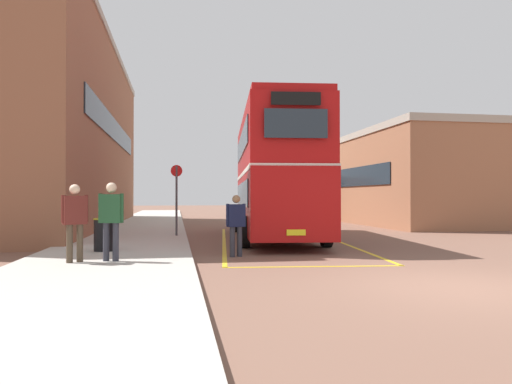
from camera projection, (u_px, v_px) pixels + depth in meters
name	position (u px, v px, depth m)	size (l,w,h in m)	color
ground_plane	(281.00, 231.00, 22.57)	(135.60, 135.60, 0.00)	brown
sidewalk_left	(144.00, 227.00, 23.86)	(4.00, 57.60, 0.14)	#B2ADA3
brick_building_left	(58.00, 135.00, 24.68)	(5.82, 22.77, 9.62)	brown
depot_building_right	(398.00, 179.00, 30.01)	(6.92, 16.43, 5.41)	#9E6647
double_decker_bus	(274.00, 173.00, 18.33)	(3.58, 10.97, 4.75)	black
single_deck_bus	(295.00, 196.00, 35.95)	(3.37, 9.15, 3.02)	black
pedestrian_boarding	(236.00, 221.00, 12.70)	(0.54, 0.33, 1.65)	#2D2D38
pedestrian_waiting_near	(111.00, 215.00, 10.81)	(0.57, 0.36, 1.78)	#2D2D38
pedestrian_waiting_far	(75.00, 217.00, 10.59)	(0.54, 0.41, 1.74)	#473828
litter_bin	(104.00, 234.00, 12.80)	(0.55, 0.55, 0.88)	black
bus_stop_sign	(177.00, 193.00, 18.00)	(0.44, 0.11, 2.67)	#4C4C51
bay_marking_yellow	(284.00, 243.00, 16.34)	(5.43, 13.17, 0.01)	gold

